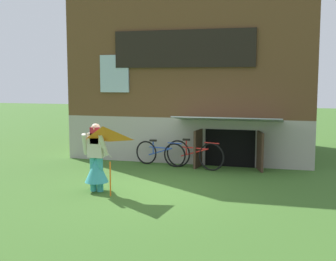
% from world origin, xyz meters
% --- Properties ---
extents(ground_plane, '(60.00, 60.00, 0.00)m').
position_xyz_m(ground_plane, '(0.00, 0.00, 0.00)').
color(ground_plane, '#386023').
extents(log_house, '(7.30, 6.02, 5.59)m').
position_xyz_m(log_house, '(0.00, 5.45, 2.79)').
color(log_house, '#9E998E').
rests_on(log_house, ground_plane).
extents(person, '(0.60, 0.52, 1.50)m').
position_xyz_m(person, '(-1.10, -0.58, 0.63)').
color(person, teal).
rests_on(person, ground_plane).
extents(kite, '(0.88, 0.97, 1.37)m').
position_xyz_m(kite, '(-0.70, -1.11, 1.15)').
color(kite, orange).
rests_on(kite, ground_plane).
extents(bicycle_red, '(1.74, 0.56, 0.82)m').
position_xyz_m(bicycle_red, '(0.46, 2.42, 0.40)').
color(bicycle_red, black).
rests_on(bicycle_red, ground_plane).
extents(bicycle_blue, '(1.58, 0.40, 0.73)m').
position_xyz_m(bicycle_blue, '(-0.58, 2.59, 0.36)').
color(bicycle_blue, black).
rests_on(bicycle_blue, ground_plane).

